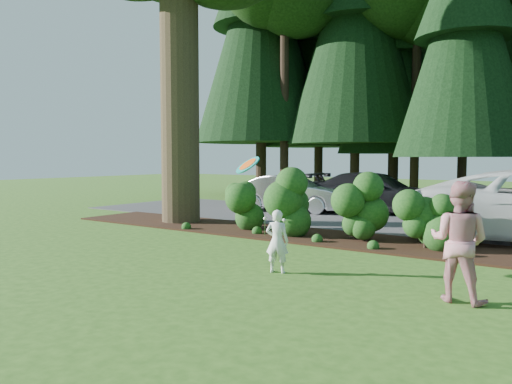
# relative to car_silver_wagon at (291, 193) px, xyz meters

# --- Properties ---
(ground) EXTENTS (80.00, 80.00, 0.00)m
(ground) POSITION_rel_car_silver_wagon_xyz_m (3.26, -8.15, -0.74)
(ground) COLOR #2C5418
(ground) RESTS_ON ground
(mulch_bed) EXTENTS (16.00, 2.50, 0.05)m
(mulch_bed) POSITION_rel_car_silver_wagon_xyz_m (3.26, -4.90, -0.71)
(mulch_bed) COLOR black
(mulch_bed) RESTS_ON ground
(driveway) EXTENTS (22.00, 6.00, 0.03)m
(driveway) POSITION_rel_car_silver_wagon_xyz_m (3.26, -0.65, -0.72)
(driveway) COLOR #38383A
(driveway) RESTS_ON ground
(shrub_row) EXTENTS (6.53, 1.60, 1.61)m
(shrub_row) POSITION_rel_car_silver_wagon_xyz_m (4.03, -5.01, 0.07)
(shrub_row) COLOR #153C12
(shrub_row) RESTS_ON ground
(lily_cluster) EXTENTS (0.69, 0.09, 0.57)m
(lily_cluster) POSITION_rel_car_silver_wagon_xyz_m (2.96, -5.75, -0.24)
(lily_cluster) COLOR #153C12
(lily_cluster) RESTS_ON ground
(tree_wall) EXTENTS (25.66, 12.15, 17.09)m
(tree_wall) POSITION_rel_car_silver_wagon_xyz_m (3.51, 8.23, 8.77)
(tree_wall) COLOR black
(tree_wall) RESTS_ON ground
(car_silver_wagon) EXTENTS (4.50, 2.30, 1.41)m
(car_silver_wagon) POSITION_rel_car_silver_wagon_xyz_m (0.00, 0.00, 0.00)
(car_silver_wagon) COLOR silver
(car_silver_wagon) RESTS_ON driveway
(car_dark_suv) EXTENTS (5.34, 2.40, 1.52)m
(car_dark_suv) POSITION_rel_car_silver_wagon_xyz_m (2.79, 1.65, 0.05)
(car_dark_suv) COLOR black
(car_dark_suv) RESTS_ON driveway
(child) EXTENTS (0.50, 0.40, 1.18)m
(child) POSITION_rel_car_silver_wagon_xyz_m (5.08, -8.92, -0.15)
(child) COLOR silver
(child) RESTS_ON ground
(adult) EXTENTS (0.93, 0.75, 1.80)m
(adult) POSITION_rel_car_silver_wagon_xyz_m (8.28, -8.92, 0.16)
(adult) COLOR #A31532
(adult) RESTS_ON ground
(frisbee) EXTENTS (0.58, 0.45, 0.44)m
(frisbee) POSITION_rel_car_silver_wagon_xyz_m (4.49, -9.03, 1.26)
(frisbee) COLOR teal
(frisbee) RESTS_ON ground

